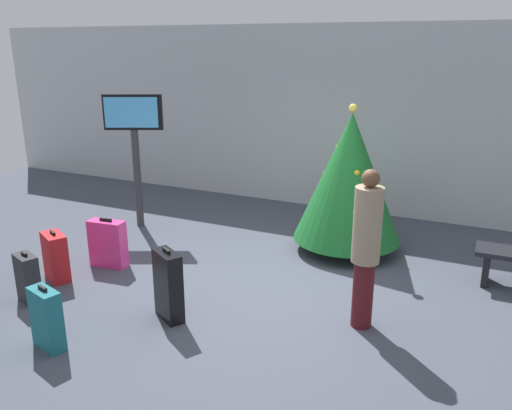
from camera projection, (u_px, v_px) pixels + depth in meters
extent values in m
plane|color=#424754|center=(264.00, 288.00, 6.46)|extent=(16.00, 16.00, 0.00)
cube|color=#B7BCC1|center=(348.00, 120.00, 9.13)|extent=(16.00, 0.20, 3.27)
cylinder|color=#4C3319|center=(346.00, 244.00, 7.64)|extent=(0.12, 0.12, 0.19)
cone|color=#196628|center=(349.00, 177.00, 7.33)|extent=(1.55, 1.55, 1.84)
sphere|color=#F2D84C|center=(353.00, 108.00, 7.04)|extent=(0.12, 0.12, 0.12)
sphere|color=yellow|center=(357.00, 173.00, 7.00)|extent=(0.08, 0.08, 0.08)
sphere|color=blue|center=(381.00, 201.00, 7.56)|extent=(0.08, 0.08, 0.08)
sphere|color=yellow|center=(338.00, 147.00, 7.33)|extent=(0.08, 0.08, 0.08)
sphere|color=silver|center=(355.00, 213.00, 6.95)|extent=(0.08, 0.08, 0.08)
sphere|color=yellow|center=(380.00, 190.00, 7.36)|extent=(0.08, 0.08, 0.08)
sphere|color=yellow|center=(325.00, 174.00, 7.51)|extent=(0.08, 0.08, 0.08)
cylinder|color=#333338|center=(138.00, 179.00, 8.44)|extent=(0.12, 0.12, 1.62)
cube|color=black|center=(133.00, 112.00, 8.12)|extent=(0.88, 0.47, 0.56)
cube|color=#4CB2F2|center=(131.00, 112.00, 8.08)|extent=(0.76, 0.37, 0.47)
cube|color=black|center=(486.00, 267.00, 6.55)|extent=(0.08, 0.35, 0.42)
cylinder|color=#4C1419|center=(363.00, 294.00, 5.50)|extent=(0.22, 0.22, 0.75)
cylinder|color=gray|center=(367.00, 225.00, 5.26)|extent=(0.42, 0.42, 0.81)
sphere|color=brown|center=(371.00, 178.00, 5.11)|extent=(0.18, 0.18, 0.18)
cube|color=#E5388C|center=(108.00, 244.00, 7.01)|extent=(0.52, 0.25, 0.65)
cube|color=black|center=(106.00, 220.00, 6.91)|extent=(0.18, 0.05, 0.04)
cube|color=#B2191E|center=(56.00, 257.00, 6.61)|extent=(0.47, 0.39, 0.62)
cube|color=black|center=(53.00, 233.00, 6.51)|extent=(0.14, 0.09, 0.04)
cube|color=black|center=(168.00, 286.00, 5.64)|extent=(0.44, 0.36, 0.79)
cube|color=black|center=(166.00, 251.00, 5.52)|extent=(0.14, 0.10, 0.04)
cube|color=#19606B|center=(47.00, 319.00, 5.11)|extent=(0.41, 0.27, 0.64)
cube|color=black|center=(42.00, 288.00, 5.01)|extent=(0.14, 0.07, 0.04)
cube|color=#232326|center=(28.00, 278.00, 6.05)|extent=(0.38, 0.29, 0.58)
cube|color=black|center=(24.00, 254.00, 5.96)|extent=(0.12, 0.07, 0.04)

